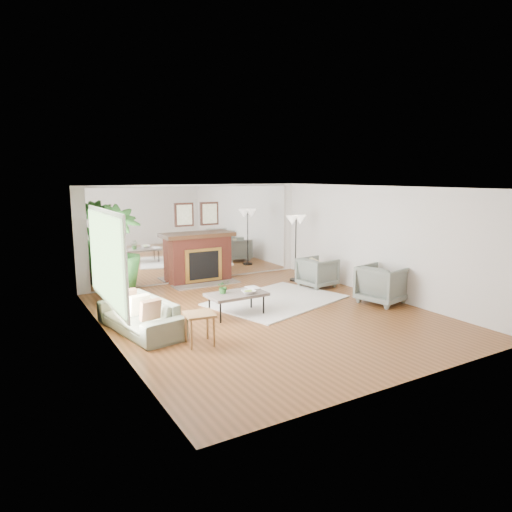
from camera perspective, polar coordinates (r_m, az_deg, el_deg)
ground at (r=9.13m, az=1.40°, el=-7.34°), size 7.00×7.00×0.00m
wall_left at (r=7.72m, az=-17.80°, el=-1.46°), size 0.02×7.00×2.50m
wall_right at (r=10.70m, az=15.19°, el=1.76°), size 0.02×7.00×2.50m
wall_back at (r=11.91m, az=-7.45°, el=2.83°), size 6.00×0.02×2.50m
mirror_panel at (r=11.90m, az=-7.41°, el=2.82°), size 5.40×0.04×2.40m
window_panel at (r=8.09m, az=-18.26°, el=-0.26°), size 0.04×2.40×1.50m
fireplace at (r=11.79m, az=-6.94°, el=-0.13°), size 1.85×0.83×2.05m
area_rug at (r=10.10m, az=2.60°, el=-5.55°), size 3.25×2.71×0.03m
coffee_table at (r=8.96m, az=-2.45°, el=-4.89°), size 1.16×0.69×0.46m
sofa at (r=8.38m, az=-14.32°, el=-7.18°), size 1.11×2.08×0.58m
armchair_back at (r=11.37m, az=7.70°, el=-2.04°), size 0.89×0.87×0.73m
armchair_front at (r=10.22m, az=15.51°, el=-3.42°), size 1.08×1.06×0.82m
side_table at (r=7.51m, az=-7.09°, el=-7.72°), size 0.53×0.53×0.53m
potted_ficus at (r=10.05m, az=-17.02°, el=0.50°), size 1.24×1.24×2.13m
floor_lamp at (r=11.82m, az=5.02°, el=3.86°), size 0.56×0.31×1.71m
tabletop_plant at (r=8.90m, az=-4.10°, el=-3.85°), size 0.29×0.27×0.27m
fruit_bowl at (r=8.90m, az=-0.97°, el=-4.50°), size 0.31×0.31×0.07m
book at (r=9.25m, az=-0.99°, el=-4.08°), size 0.23×0.31×0.02m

